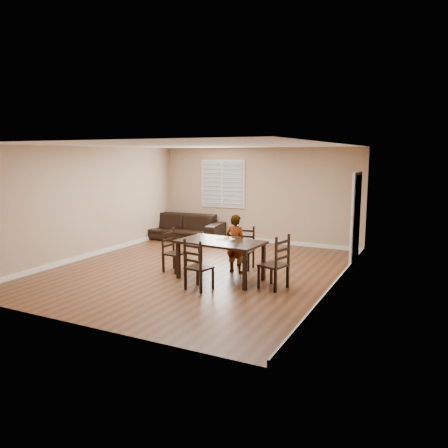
{
  "coord_description": "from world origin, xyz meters",
  "views": [
    {
      "loc": [
        4.67,
        -8.06,
        2.51
      ],
      "look_at": [
        0.47,
        0.37,
        1.0
      ],
      "focal_mm": 35.0,
      "sensor_mm": 36.0,
      "label": 1
    }
  ],
  "objects_px": {
    "chair_near": "(245,249)",
    "chair_left": "(171,252)",
    "dining_table": "(221,245)",
    "chair_far": "(195,268)",
    "sofa": "(180,227)",
    "chair_right": "(279,265)",
    "child": "(236,244)",
    "donut": "(226,238)"
  },
  "relations": [
    {
      "from": "dining_table",
      "to": "chair_far",
      "type": "distance_m",
      "value": 0.93
    },
    {
      "from": "chair_far",
      "to": "chair_left",
      "type": "relative_size",
      "value": 1.05
    },
    {
      "from": "chair_near",
      "to": "chair_far",
      "type": "bearing_deg",
      "value": -99.29
    },
    {
      "from": "chair_near",
      "to": "child",
      "type": "bearing_deg",
      "value": -97.11
    },
    {
      "from": "chair_right",
      "to": "child",
      "type": "distance_m",
      "value": 1.45
    },
    {
      "from": "dining_table",
      "to": "chair_left",
      "type": "distance_m",
      "value": 1.31
    },
    {
      "from": "chair_near",
      "to": "chair_left",
      "type": "relative_size",
      "value": 1.02
    },
    {
      "from": "chair_left",
      "to": "child",
      "type": "xyz_separation_m",
      "value": [
        1.32,
        0.51,
        0.21
      ]
    },
    {
      "from": "chair_far",
      "to": "donut",
      "type": "distance_m",
      "value": 1.15
    },
    {
      "from": "chair_near",
      "to": "chair_left",
      "type": "height_order",
      "value": "chair_near"
    },
    {
      "from": "chair_near",
      "to": "child",
      "type": "xyz_separation_m",
      "value": [
        -0.02,
        -0.45,
        0.2
      ]
    },
    {
      "from": "dining_table",
      "to": "chair_left",
      "type": "bearing_deg",
      "value": 179.82
    },
    {
      "from": "dining_table",
      "to": "chair_far",
      "type": "height_order",
      "value": "chair_far"
    },
    {
      "from": "donut",
      "to": "child",
      "type": "bearing_deg",
      "value": 88.33
    },
    {
      "from": "chair_left",
      "to": "sofa",
      "type": "height_order",
      "value": "chair_left"
    },
    {
      "from": "dining_table",
      "to": "sofa",
      "type": "height_order",
      "value": "dining_table"
    },
    {
      "from": "dining_table",
      "to": "chair_near",
      "type": "relative_size",
      "value": 1.88
    },
    {
      "from": "dining_table",
      "to": "chair_far",
      "type": "relative_size",
      "value": 1.82
    },
    {
      "from": "chair_left",
      "to": "chair_far",
      "type": "bearing_deg",
      "value": -123.22
    },
    {
      "from": "donut",
      "to": "dining_table",
      "type": "bearing_deg",
      "value": -100.87
    },
    {
      "from": "chair_far",
      "to": "sofa",
      "type": "distance_m",
      "value": 5.07
    },
    {
      "from": "chair_near",
      "to": "donut",
      "type": "height_order",
      "value": "chair_near"
    },
    {
      "from": "chair_near",
      "to": "sofa",
      "type": "height_order",
      "value": "chair_near"
    },
    {
      "from": "chair_right",
      "to": "sofa",
      "type": "relative_size",
      "value": 0.41
    },
    {
      "from": "dining_table",
      "to": "chair_right",
      "type": "relative_size",
      "value": 1.7
    },
    {
      "from": "chair_near",
      "to": "donut",
      "type": "bearing_deg",
      "value": -96.88
    },
    {
      "from": "dining_table",
      "to": "sofa",
      "type": "relative_size",
      "value": 0.69
    },
    {
      "from": "chair_near",
      "to": "chair_left",
      "type": "bearing_deg",
      "value": -149.34
    },
    {
      "from": "chair_near",
      "to": "donut",
      "type": "relative_size",
      "value": 8.71
    },
    {
      "from": "chair_far",
      "to": "sofa",
      "type": "relative_size",
      "value": 0.38
    },
    {
      "from": "chair_near",
      "to": "chair_far",
      "type": "relative_size",
      "value": 0.97
    },
    {
      "from": "chair_near",
      "to": "chair_left",
      "type": "distance_m",
      "value": 1.65
    },
    {
      "from": "child",
      "to": "chair_far",
      "type": "bearing_deg",
      "value": 88.67
    },
    {
      "from": "dining_table",
      "to": "donut",
      "type": "relative_size",
      "value": 16.35
    },
    {
      "from": "chair_left",
      "to": "donut",
      "type": "height_order",
      "value": "chair_left"
    },
    {
      "from": "chair_near",
      "to": "chair_right",
      "type": "distance_m",
      "value": 1.7
    },
    {
      "from": "chair_left",
      "to": "donut",
      "type": "distance_m",
      "value": 1.37
    },
    {
      "from": "chair_far",
      "to": "donut",
      "type": "xyz_separation_m",
      "value": [
        0.12,
        1.07,
        0.38
      ]
    },
    {
      "from": "chair_near",
      "to": "child",
      "type": "height_order",
      "value": "child"
    },
    {
      "from": "dining_table",
      "to": "chair_near",
      "type": "bearing_deg",
      "value": 91.01
    },
    {
      "from": "chair_near",
      "to": "chair_far",
      "type": "distance_m",
      "value": 1.95
    },
    {
      "from": "chair_near",
      "to": "dining_table",
      "type": "bearing_deg",
      "value": -98.48
    }
  ]
}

